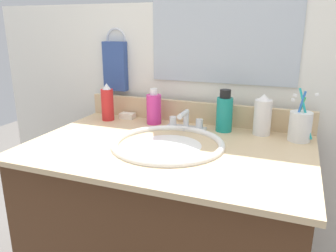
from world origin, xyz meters
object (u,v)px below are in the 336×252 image
object	(u,v)px
faucet	(185,123)
soap_bar	(127,116)
bottle_soap_pink	(154,108)
cup_white_ceramic	(300,126)
bottle_lotion_white	(263,116)
bottle_mouthwash_teal	(224,113)
bottle_spray_red	(107,103)
hand_towel	(115,66)

from	to	relation	value
faucet	soap_bar	distance (m)	0.31
faucet	soap_bar	world-z (taller)	faucet
faucet	bottle_soap_pink	xyz separation A→B (m)	(-0.15, 0.04, 0.04)
bottle_soap_pink	cup_white_ceramic	size ratio (longest dim) A/B	0.78
bottle_lotion_white	bottle_soap_pink	xyz separation A→B (m)	(-0.44, -0.01, -0.01)
faucet	bottle_lotion_white	world-z (taller)	bottle_lotion_white
bottle_mouthwash_teal	cup_white_ceramic	world-z (taller)	cup_white_ceramic
bottle_mouthwash_teal	bottle_lotion_white	xyz separation A→B (m)	(0.14, 0.01, -0.00)
bottle_soap_pink	soap_bar	xyz separation A→B (m)	(-0.14, 0.03, -0.05)
bottle_mouthwash_teal	cup_white_ceramic	bearing A→B (deg)	-3.54
bottle_spray_red	soap_bar	world-z (taller)	bottle_spray_red
faucet	bottle_soap_pink	distance (m)	0.16
bottle_mouthwash_teal	soap_bar	world-z (taller)	bottle_mouthwash_teal
bottle_soap_pink	cup_white_ceramic	bearing A→B (deg)	-1.43
hand_towel	bottle_mouthwash_teal	xyz separation A→B (m)	(0.53, -0.10, -0.15)
faucet	bottle_mouthwash_teal	world-z (taller)	bottle_mouthwash_teal
bottle_soap_pink	cup_white_ceramic	distance (m)	0.58
cup_white_ceramic	soap_bar	world-z (taller)	cup_white_ceramic
hand_towel	bottle_spray_red	bearing A→B (deg)	-79.46
hand_towel	bottle_mouthwash_teal	distance (m)	0.56
soap_bar	bottle_lotion_white	bearing A→B (deg)	-1.98
hand_towel	bottle_spray_red	distance (m)	0.19
soap_bar	faucet	bearing A→B (deg)	-13.47
bottle_spray_red	bottle_mouthwash_teal	bearing A→B (deg)	2.81
bottle_mouthwash_teal	soap_bar	bearing A→B (deg)	176.18
faucet	bottle_mouthwash_teal	size ratio (longest dim) A/B	0.97
faucet	bottle_spray_red	world-z (taller)	bottle_spray_red
faucet	bottle_soap_pink	bearing A→B (deg)	165.79
faucet	cup_white_ceramic	distance (m)	0.42
hand_towel	bottle_spray_red	world-z (taller)	hand_towel
bottle_mouthwash_teal	bottle_lotion_white	size ratio (longest dim) A/B	1.05
cup_white_ceramic	soap_bar	xyz separation A→B (m)	(-0.72, 0.05, -0.04)
hand_towel	bottle_lotion_white	size ratio (longest dim) A/B	1.41
faucet	bottle_lotion_white	distance (m)	0.30
hand_towel	bottle_lotion_white	xyz separation A→B (m)	(0.67, -0.09, -0.15)
bottle_soap_pink	soap_bar	world-z (taller)	bottle_soap_pink
bottle_spray_red	bottle_lotion_white	size ratio (longest dim) A/B	1.03
bottle_soap_pink	bottle_spray_red	bearing A→B (deg)	-174.01
bottle_spray_red	soap_bar	xyz separation A→B (m)	(0.07, 0.05, -0.06)
hand_towel	faucet	size ratio (longest dim) A/B	1.38
bottle_mouthwash_teal	soap_bar	size ratio (longest dim) A/B	2.58
bottle_soap_pink	hand_towel	bearing A→B (deg)	157.04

